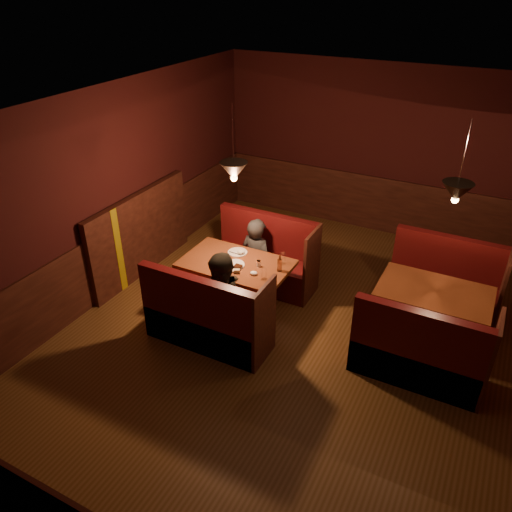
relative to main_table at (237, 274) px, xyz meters
The scene contains 9 objects.
room 0.95m from the main_table, ahead, with size 6.02×7.02×2.92m.
main_table is the anchor object (origin of this frame).
main_bench_far 0.85m from the main_table, 88.86° to the left, with size 1.59×0.57×1.08m.
main_bench_near 0.86m from the main_table, 88.87° to the right, with size 1.59×0.57×1.08m.
second_table 2.52m from the main_table, 12.56° to the left, with size 1.34×0.86×0.76m.
second_bench_far 2.84m from the main_table, 28.48° to the left, with size 1.48×0.55×1.06m.
second_bench_near 2.51m from the main_table, ahead, with size 1.48×0.55×1.06m.
diner_a 0.68m from the main_table, 94.26° to the left, with size 0.53×0.35×1.46m, color #272727.
diner_b 0.63m from the main_table, 74.94° to the right, with size 0.76×0.59×1.56m, color black.
Camera 1 is at (1.72, -4.76, 4.17)m, focal length 35.00 mm.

